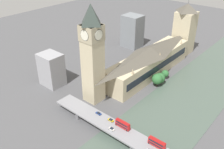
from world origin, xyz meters
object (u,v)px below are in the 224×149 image
(parliament_hall, at_px, (150,61))
(car_northbound_mid, at_px, (111,120))
(clock_tower, at_px, (92,52))
(car_southbound_mid, at_px, (112,129))
(road_bridge, at_px, (137,142))
(victoria_tower, at_px, (185,29))
(car_northbound_tail, at_px, (99,113))
(double_decker_bus_lead, at_px, (123,124))
(double_decker_bus_mid, at_px, (157,143))

(parliament_hall, height_order, car_northbound_mid, parliament_hall)
(clock_tower, bearing_deg, car_southbound_mid, 148.39)
(parliament_hall, xyz_separation_m, road_bridge, (-47.54, 85.99, -8.58))
(parliament_hall, xyz_separation_m, victoria_tower, (0.05, -68.10, 13.66))
(road_bridge, relative_size, car_southbound_mid, 35.04)
(victoria_tower, height_order, road_bridge, victoria_tower)
(car_northbound_tail, bearing_deg, victoria_tower, -85.53)
(parliament_hall, height_order, road_bridge, parliament_hall)
(clock_tower, distance_m, car_northbound_tail, 44.75)
(road_bridge, distance_m, double_decker_bus_lead, 15.01)
(road_bridge, bearing_deg, car_southbound_mid, 9.61)
(double_decker_bus_mid, bearing_deg, parliament_hall, -54.41)
(clock_tower, height_order, double_decker_bus_mid, clock_tower)
(double_decker_bus_lead, relative_size, double_decker_bus_mid, 0.98)
(double_decker_bus_mid, distance_m, car_southbound_mid, 30.69)
(double_decker_bus_lead, height_order, double_decker_bus_mid, double_decker_bus_mid)
(victoria_tower, bearing_deg, road_bridge, 107.16)
(road_bridge, relative_size, double_decker_bus_lead, 12.95)
(double_decker_bus_mid, bearing_deg, car_northbound_mid, -0.13)
(road_bridge, height_order, double_decker_bus_mid, double_decker_bus_mid)
(road_bridge, xyz_separation_m, double_decker_bus_lead, (14.12, -3.22, 3.92))
(car_northbound_mid, xyz_separation_m, car_southbound_mid, (-6.15, 6.39, 0.01))
(parliament_hall, height_order, victoria_tower, victoria_tower)
(victoria_tower, distance_m, car_northbound_mid, 153.92)
(car_northbound_tail, distance_m, car_southbound_mid, 18.65)
(parliament_hall, bearing_deg, road_bridge, 118.94)
(double_decker_bus_lead, bearing_deg, car_northbound_mid, -0.45)
(road_bridge, bearing_deg, car_northbound_tail, -5.13)
(double_decker_bus_lead, bearing_deg, victoria_tower, -77.49)
(clock_tower, xyz_separation_m, car_southbound_mid, (-39.38, 24.23, -34.69))
(clock_tower, distance_m, car_southbound_mid, 57.80)
(victoria_tower, distance_m, car_northbound_tail, 152.71)
(car_northbound_tail, bearing_deg, car_southbound_mid, 160.24)
(car_southbound_mid, bearing_deg, double_decker_bus_lead, -123.20)
(road_bridge, bearing_deg, double_decker_bus_lead, -12.84)
(double_decker_bus_mid, distance_m, car_northbound_tail, 47.55)
(road_bridge, xyz_separation_m, double_decker_bus_mid, (-11.71, -3.22, 3.96))
(clock_tower, height_order, car_northbound_tail, clock_tower)
(parliament_hall, relative_size, double_decker_bus_lead, 9.97)
(victoria_tower, xyz_separation_m, double_decker_bus_mid, (-59.31, 150.88, -18.29))
(clock_tower, bearing_deg, car_northbound_mid, 151.76)
(parliament_hall, xyz_separation_m, double_decker_bus_mid, (-59.25, 82.78, -4.63))
(car_northbound_mid, height_order, car_northbound_tail, car_northbound_mid)
(car_northbound_tail, bearing_deg, parliament_hall, -81.93)
(double_decker_bus_lead, bearing_deg, parliament_hall, -68.01)
(double_decker_bus_lead, distance_m, car_northbound_mid, 10.48)
(parliament_hall, bearing_deg, double_decker_bus_lead, 111.99)
(car_northbound_mid, bearing_deg, double_decker_bus_mid, 179.87)
(parliament_hall, relative_size, road_bridge, 0.77)
(road_bridge, relative_size, car_northbound_mid, 32.23)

